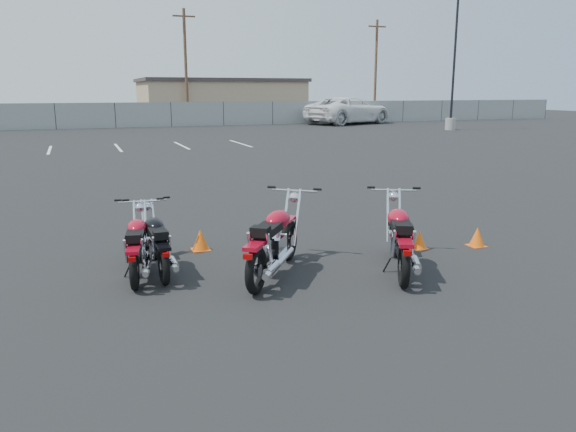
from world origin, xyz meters
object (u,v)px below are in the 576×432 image
object	(u,v)px
motorcycle_rear_red	(400,238)
white_van	(349,103)
motorcycle_front_red	(138,246)
motorcycle_third_red	(274,241)
motorcycle_second_black	(157,243)

from	to	relation	value
motorcycle_rear_red	white_van	xyz separation A→B (m)	(16.57, 34.33, 1.19)
motorcycle_front_red	motorcycle_third_red	xyz separation A→B (m)	(1.84, -0.75, 0.08)
white_van	motorcycle_rear_red	bearing A→B (deg)	132.41
motorcycle_front_red	motorcycle_third_red	distance (m)	1.99
motorcycle_front_red	white_van	xyz separation A→B (m)	(20.22, 33.14, 1.25)
motorcycle_second_black	white_van	xyz separation A→B (m)	(19.94, 33.08, 1.26)
motorcycle_third_red	white_van	bearing A→B (deg)	61.53
motorcycle_front_red	white_van	size ratio (longest dim) A/B	0.22
motorcycle_rear_red	motorcycle_second_black	bearing A→B (deg)	159.53
white_van	motorcycle_front_red	bearing A→B (deg)	126.79
motorcycle_second_black	white_van	world-z (taller)	white_van
motorcycle_front_red	motorcycle_second_black	size ratio (longest dim) A/B	1.01
motorcycle_second_black	motorcycle_rear_red	bearing A→B (deg)	-20.47
motorcycle_second_black	motorcycle_third_red	size ratio (longest dim) A/B	0.93
white_van	motorcycle_third_red	bearing A→B (deg)	129.71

